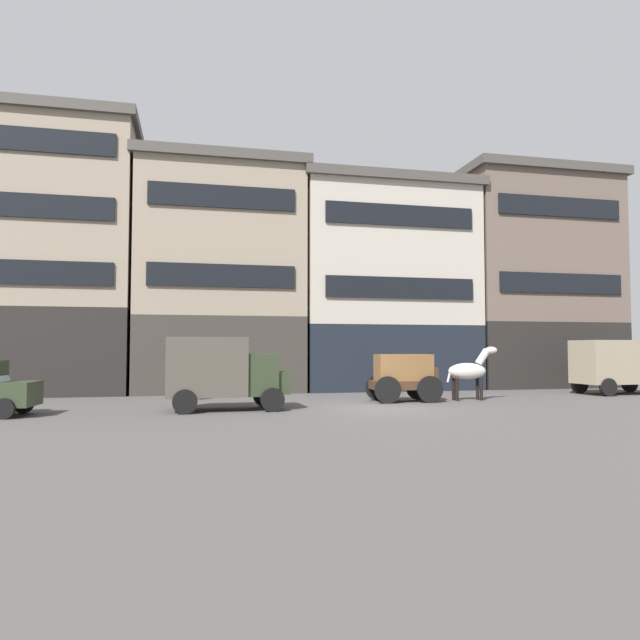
{
  "coord_description": "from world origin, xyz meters",
  "views": [
    {
      "loc": [
        -6.86,
        -20.18,
        2.22
      ],
      "look_at": [
        -1.87,
        2.13,
        3.37
      ],
      "focal_mm": 31.99,
      "sensor_mm": 36.0,
      "label": 1
    }
  ],
  "objects_px": {
    "delivery_truck_far": "(616,365)",
    "fire_hydrant_curbside": "(454,386)",
    "cargo_wagon": "(405,374)",
    "pedestrian_officer": "(198,377)",
    "delivery_truck_near": "(223,371)",
    "draft_horse": "(469,371)"
  },
  "relations": [
    {
      "from": "draft_horse",
      "to": "delivery_truck_far",
      "type": "distance_m",
      "value": 8.67
    },
    {
      "from": "draft_horse",
      "to": "delivery_truck_near",
      "type": "relative_size",
      "value": 0.53
    },
    {
      "from": "delivery_truck_near",
      "to": "cargo_wagon",
      "type": "bearing_deg",
      "value": 12.46
    },
    {
      "from": "delivery_truck_near",
      "to": "fire_hydrant_curbside",
      "type": "height_order",
      "value": "delivery_truck_near"
    },
    {
      "from": "draft_horse",
      "to": "delivery_truck_near",
      "type": "height_order",
      "value": "delivery_truck_near"
    },
    {
      "from": "draft_horse",
      "to": "delivery_truck_far",
      "type": "bearing_deg",
      "value": 9.63
    },
    {
      "from": "draft_horse",
      "to": "delivery_truck_far",
      "type": "height_order",
      "value": "delivery_truck_far"
    },
    {
      "from": "draft_horse",
      "to": "fire_hydrant_curbside",
      "type": "bearing_deg",
      "value": 76.41
    },
    {
      "from": "delivery_truck_far",
      "to": "fire_hydrant_curbside",
      "type": "height_order",
      "value": "delivery_truck_far"
    },
    {
      "from": "cargo_wagon",
      "to": "delivery_truck_near",
      "type": "height_order",
      "value": "delivery_truck_near"
    },
    {
      "from": "draft_horse",
      "to": "cargo_wagon",
      "type": "bearing_deg",
      "value": 179.96
    },
    {
      "from": "delivery_truck_near",
      "to": "pedestrian_officer",
      "type": "xyz_separation_m",
      "value": [
        -0.82,
        4.52,
        -0.44
      ]
    },
    {
      "from": "cargo_wagon",
      "to": "fire_hydrant_curbside",
      "type": "distance_m",
      "value": 4.75
    },
    {
      "from": "cargo_wagon",
      "to": "fire_hydrant_curbside",
      "type": "relative_size",
      "value": 3.57
    },
    {
      "from": "pedestrian_officer",
      "to": "delivery_truck_far",
      "type": "bearing_deg",
      "value": -3.99
    },
    {
      "from": "cargo_wagon",
      "to": "pedestrian_officer",
      "type": "distance_m",
      "value": 8.9
    },
    {
      "from": "cargo_wagon",
      "to": "delivery_truck_near",
      "type": "bearing_deg",
      "value": -167.54
    },
    {
      "from": "delivery_truck_near",
      "to": "delivery_truck_far",
      "type": "relative_size",
      "value": 1.0
    },
    {
      "from": "fire_hydrant_curbside",
      "to": "delivery_truck_far",
      "type": "bearing_deg",
      "value": -10.81
    },
    {
      "from": "delivery_truck_near",
      "to": "fire_hydrant_curbside",
      "type": "xyz_separation_m",
      "value": [
        11.28,
        4.63,
        -1.0
      ]
    },
    {
      "from": "delivery_truck_far",
      "to": "pedestrian_officer",
      "type": "height_order",
      "value": "delivery_truck_far"
    },
    {
      "from": "delivery_truck_near",
      "to": "fire_hydrant_curbside",
      "type": "relative_size",
      "value": 5.3
    }
  ]
}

